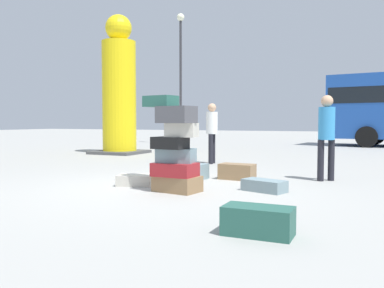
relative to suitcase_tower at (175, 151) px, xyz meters
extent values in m
plane|color=#9E9E99|center=(-0.41, 0.16, -0.65)|extent=(80.00, 80.00, 0.00)
cube|color=olive|center=(0.02, 0.04, -0.53)|extent=(0.76, 0.57, 0.25)
cube|color=maroon|center=(0.00, 0.00, -0.30)|extent=(0.69, 0.48, 0.21)
cube|color=gray|center=(-0.02, 0.09, -0.08)|extent=(0.63, 0.46, 0.22)
cube|color=black|center=(-0.06, -0.04, 0.12)|extent=(0.56, 0.40, 0.19)
cube|color=beige|center=(0.13, -0.01, 0.32)|extent=(0.50, 0.36, 0.22)
cube|color=#4C4C51|center=(0.09, -0.12, 0.56)|extent=(0.60, 0.45, 0.26)
cube|color=#26594C|center=(-0.25, 0.01, 0.78)|extent=(0.54, 0.41, 0.17)
cube|color=gray|center=(1.28, 0.61, -0.56)|extent=(0.75, 0.54, 0.19)
cube|color=gray|center=(-0.40, 1.43, -0.51)|extent=(0.69, 0.48, 0.29)
cube|color=beige|center=(-0.91, 0.28, -0.56)|extent=(0.68, 0.54, 0.19)
cube|color=#26594C|center=(1.83, -1.85, -0.51)|extent=(0.68, 0.35, 0.28)
cube|color=olive|center=(0.47, 1.72, -0.51)|extent=(0.68, 0.40, 0.30)
cylinder|color=black|center=(2.13, 2.29, -0.27)|extent=(0.12, 0.12, 0.77)
cylinder|color=black|center=(1.96, 2.15, -0.27)|extent=(0.12, 0.12, 0.77)
cylinder|color=#338CCC|center=(2.05, 2.22, 0.42)|extent=(0.30, 0.30, 0.61)
sphere|color=tan|center=(2.05, 2.22, 0.83)|extent=(0.22, 0.22, 0.22)
cylinder|color=black|center=(-1.03, 4.34, -0.26)|extent=(0.12, 0.12, 0.78)
cylinder|color=black|center=(-1.01, 4.12, -0.26)|extent=(0.12, 0.12, 0.78)
cylinder|color=white|center=(-1.02, 4.23, 0.42)|extent=(0.30, 0.30, 0.58)
sphere|color=tan|center=(-1.02, 4.23, 0.82)|extent=(0.22, 0.22, 0.22)
cylinder|color=yellow|center=(-5.15, 6.04, 1.26)|extent=(1.15, 1.15, 3.83)
sphere|color=yellow|center=(-5.15, 6.04, 3.63)|extent=(0.89, 0.89, 0.89)
cube|color=#4C4C4C|center=(-5.15, 6.04, -0.60)|extent=(1.61, 1.61, 0.10)
cylinder|color=black|center=(2.92, 15.46, -0.20)|extent=(0.92, 0.37, 0.90)
cylinder|color=black|center=(2.60, 12.98, -0.20)|extent=(0.92, 0.37, 0.90)
cylinder|color=#333338|center=(-5.75, 12.16, 2.34)|extent=(0.12, 0.12, 5.99)
sphere|color=#F2F2CC|center=(-5.75, 12.16, 5.46)|extent=(0.36, 0.36, 0.36)
camera|label=1|loc=(2.84, -5.68, 0.46)|focal=37.91mm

